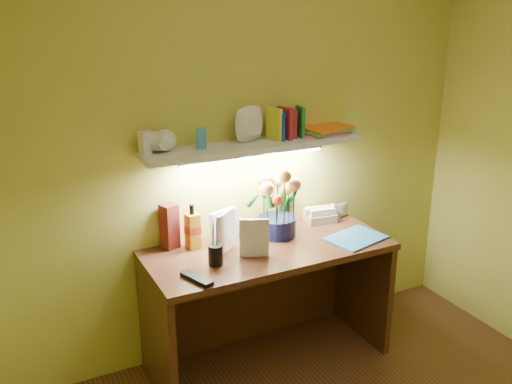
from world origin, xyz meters
The scene contains 13 objects.
desk centered at (0.00, 1.20, 0.38)m, with size 1.40×0.60×0.75m, color #3C2210.
flower_bouquet centered at (0.12, 1.33, 0.95)m, with size 0.25×0.25×0.40m, color #0C0F36, non-canonical shape.
telephone centered at (0.47, 1.40, 0.80)m, with size 0.18×0.13×0.11m, color #F0E1CA, non-canonical shape.
desk_clock centered at (0.65, 1.42, 0.79)m, with size 0.08×0.04×0.08m, color silver.
whisky_bottle centered at (-0.38, 1.39, 0.88)m, with size 0.07×0.07×0.26m, color #BD780C, non-canonical shape.
whisky_box centered at (-0.50, 1.45, 0.88)m, with size 0.08×0.08×0.26m, color maroon.
pen_cup centered at (-0.36, 1.13, 0.85)m, with size 0.08×0.08×0.19m, color black.
art_card centered at (-0.19, 1.40, 0.84)m, with size 0.18×0.04×0.18m, color white, non-canonical shape.
tv_remote centered at (-0.51, 1.01, 0.76)m, with size 0.05×0.20×0.02m, color black.
blue_folder centered at (0.51, 1.07, 0.75)m, with size 0.33×0.24×0.01m, color #3786C7.
desk_book_a centered at (-0.31, 1.21, 0.87)m, with size 0.18×0.02×0.24m, color white.
desk_book_b centered at (-0.20, 1.16, 0.86)m, with size 0.16×0.02×0.22m, color silver.
wall_shelf centered at (0.00, 1.38, 1.33)m, with size 1.31×0.30×0.22m.
Camera 1 is at (-1.40, -1.39, 2.09)m, focal length 40.00 mm.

